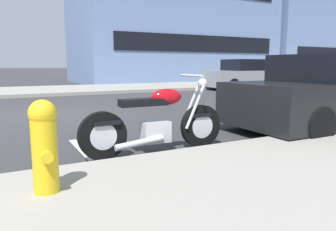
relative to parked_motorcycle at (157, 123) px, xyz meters
The scene contains 9 objects.
ground_plane 4.70m from the parked_motorcycle, 101.44° to the left, with size 260.00×260.00×0.00m, color #333335.
sidewalk_far_curb 16.33m from the parked_motorcycle, 47.30° to the left, with size 120.00×5.00×0.14m, color gray.
parking_stall_stripe 1.06m from the parked_motorcycle, 163.17° to the left, with size 0.12×2.20×0.01m, color silver.
parked_motorcycle is the anchor object (origin of this frame).
parked_car_at_intersection 3.92m from the parked_motorcycle, ahead, with size 4.27×1.92×1.46m.
car_opposite_curb 13.06m from the parked_motorcycle, 42.97° to the left, with size 4.52×2.10×1.54m.
fire_hydrant 2.03m from the parked_motorcycle, 145.03° to the right, with size 0.24×0.36×0.83m.
townhouse_behind_pole 21.83m from the parked_motorcycle, 60.92° to the left, with size 14.57×8.36×12.11m.
townhouse_near_left 33.29m from the parked_motorcycle, 37.91° to the left, with size 15.52×12.01×9.92m.
Camera 1 is at (-1.04, -8.67, 1.27)m, focal length 34.32 mm.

